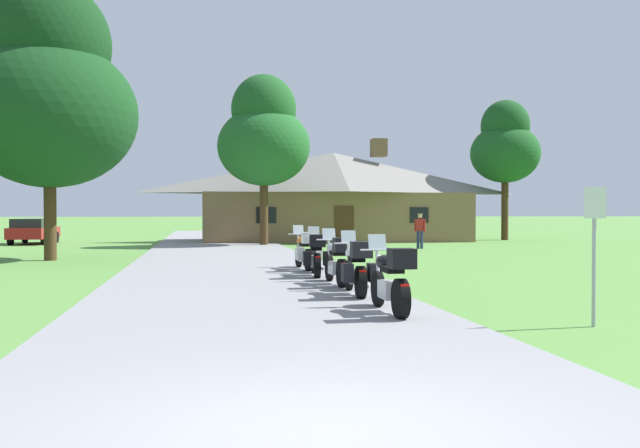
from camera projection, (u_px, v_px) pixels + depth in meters
The scene contains 14 objects.
ground_plane at pixel (226, 260), 24.86m from camera, with size 500.00×500.00×0.00m, color #56893D.
asphalt_driveway at pixel (229, 263), 22.89m from camera, with size 6.40×80.00×0.06m, color gray.
motorcycle_black_nearest_to_camera at pixel (391, 280), 11.28m from camera, with size 0.66×2.08×1.30m.
motorcycle_white_second_in_row at pixel (357, 268), 13.72m from camera, with size 0.77×2.08×1.30m.
motorcycle_silver_third_in_row at pixel (337, 261), 15.78m from camera, with size 0.66×2.08×1.30m.
motorcycle_orange_fourth_in_row at pixel (316, 255), 17.87m from camera, with size 0.85×2.08×1.30m.
motorcycle_orange_farthest_in_row at pixel (305, 251), 19.89m from camera, with size 0.79×2.08×1.30m.
stone_lodge at pixel (334, 196), 41.15m from camera, with size 16.73×6.53×6.29m.
bystander_red_shirt_near_lodge at pixel (420, 229), 32.47m from camera, with size 0.48×0.38×1.69m.
metal_signpost_roadside at pixel (594, 239), 10.28m from camera, with size 0.36×0.06×2.14m.
tree_by_lodge_front at pixel (264, 136), 35.23m from camera, with size 4.84×4.84×8.95m.
tree_left_near at pixel (49, 94), 24.46m from camera, with size 6.28×6.28×10.19m.
tree_right_of_lodge at pixel (505, 146), 42.60m from camera, with size 4.35×4.35×8.84m.
parked_red_suv_far_left at pixel (34, 230), 37.39m from camera, with size 1.96×4.62×1.40m.
Camera 1 is at (-0.93, -5.06, 1.75)m, focal length 37.89 mm.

